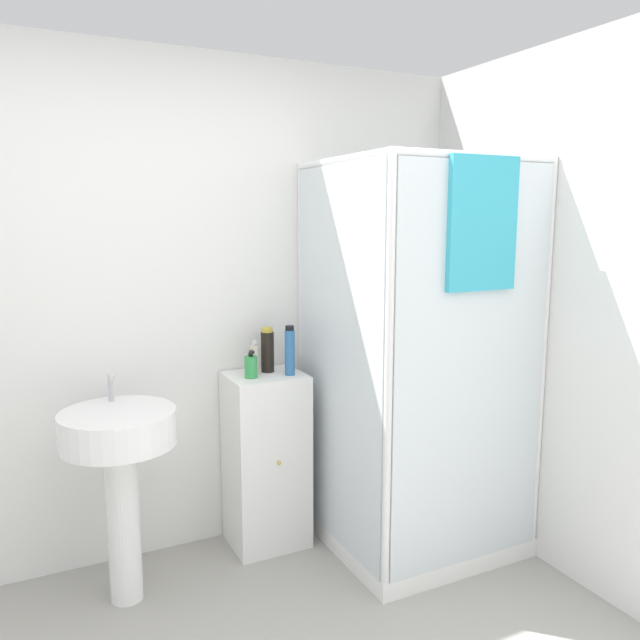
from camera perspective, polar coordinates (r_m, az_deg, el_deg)
The scene contains 8 objects.
wall_back at distance 3.18m, azimuth -14.81°, elevation 0.86°, with size 6.40×0.06×2.50m, color white.
shower_enclosure at distance 3.29m, azimuth 8.39°, elevation -11.51°, with size 0.91×0.94×1.98m.
vanity_cabinet at distance 3.34m, azimuth -4.95°, elevation -12.60°, with size 0.39×0.35×0.92m.
sink at distance 2.91m, azimuth -17.84°, elevation -11.74°, with size 0.50×0.50×1.01m.
soap_dispenser at distance 3.12m, azimuth -6.33°, elevation -4.25°, with size 0.06×0.07×0.14m.
shampoo_bottle_tall_black at distance 3.22m, azimuth -4.83°, elevation -2.77°, with size 0.07×0.07×0.23m.
shampoo_bottle_blue at distance 3.15m, azimuth -2.78°, elevation -2.85°, with size 0.05×0.05×0.25m.
lotion_bottle_white at distance 3.20m, azimuth -6.03°, elevation -3.62°, with size 0.05×0.05×0.17m.
Camera 1 is at (-0.62, -1.39, 1.70)m, focal length 35.00 mm.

